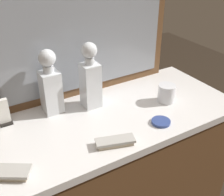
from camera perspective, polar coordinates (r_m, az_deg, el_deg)
name	(u,v)px	position (r m, az deg, el deg)	size (l,w,h in m)	color
dresser	(112,189)	(1.51, 0.00, -17.67)	(1.11, 0.51, 0.90)	brown
dresser_mirror	(84,29)	(1.28, -5.60, 13.62)	(0.87, 0.03, 0.62)	brown
crystal_decanter_right	(90,82)	(1.23, -4.33, 3.25)	(0.07, 0.07, 0.29)	white
crystal_decanter_center	(51,88)	(1.21, -12.14, 1.97)	(0.08, 0.08, 0.28)	white
crystal_tumbler_front	(166,94)	(1.32, 10.80, 0.76)	(0.08, 0.08, 0.08)	white
silver_brush_far_left	(115,142)	(1.05, 0.63, -8.74)	(0.15, 0.09, 0.02)	#B7A88C
silver_brush_far_right	(6,173)	(0.99, -20.35, -13.76)	(0.16, 0.13, 0.02)	#B7A88C
porcelain_dish	(161,122)	(1.18, 9.73, -4.70)	(0.08, 0.08, 0.01)	#33478C
napkin_holder	(4,114)	(1.22, -20.78, -2.93)	(0.05, 0.05, 0.11)	black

